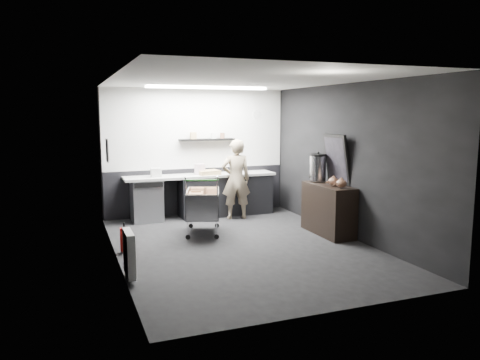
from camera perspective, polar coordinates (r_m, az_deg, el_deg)
name	(u,v)px	position (r m, az deg, el deg)	size (l,w,h in m)	color
floor	(242,246)	(7.80, 0.23, -8.10)	(5.50, 5.50, 0.00)	black
ceiling	(242,80)	(7.51, 0.24, 12.10)	(5.50, 5.50, 0.00)	silver
wall_back	(196,152)	(10.14, -5.33, 3.42)	(5.50, 5.50, 0.00)	black
wall_front	(334,192)	(5.09, 11.37, -1.48)	(5.50, 5.50, 0.00)	black
wall_left	(114,171)	(7.08, -15.07, 1.10)	(5.50, 5.50, 0.00)	black
wall_right	(348,161)	(8.46, 13.01, 2.29)	(5.50, 5.50, 0.00)	black
kitchen_wall_panel	(196,129)	(10.09, -5.34, 6.24)	(3.95, 0.02, 1.70)	silver
dado_panel	(197,191)	(10.23, -5.24, -1.34)	(3.95, 0.02, 1.00)	black
floating_shelf	(207,140)	(10.05, -4.05, 4.94)	(1.20, 0.22, 0.04)	black
wall_clock	(257,114)	(10.54, 2.08, 7.99)	(0.20, 0.20, 0.03)	silver
poster	(107,150)	(8.35, -15.88, 3.50)	(0.02, 0.30, 0.40)	silver
poster_red_band	(107,146)	(8.34, -15.87, 3.98)	(0.01, 0.22, 0.10)	red
radiator	(129,254)	(6.41, -13.38, -8.72)	(0.10, 0.50, 0.60)	silver
ceiling_strip	(208,88)	(9.25, -3.94, 11.16)	(2.40, 0.20, 0.04)	white
prep_counter	(207,195)	(9.98, -4.01, -1.81)	(3.20, 0.61, 0.90)	black
person	(236,179)	(9.65, -0.48, 0.09)	(0.60, 0.40, 1.65)	#C2B699
shopping_cart	(203,206)	(8.54, -4.58, -3.16)	(0.86, 1.14, 1.07)	silver
sideboard	(328,202)	(8.64, 10.67, -2.71)	(0.52, 1.21, 1.81)	black
fire_extinguisher	(124,238)	(7.66, -13.90, -6.93)	(0.14, 0.14, 0.46)	red
cardboard_box	(208,172)	(9.86, -3.89, 0.93)	(0.44, 0.34, 0.09)	tan
pink_tub	(200,169)	(9.85, -4.93, 1.32)	(0.23, 0.23, 0.23)	beige
white_container	(156,173)	(9.60, -10.20, 0.90)	(0.20, 0.16, 0.18)	silver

